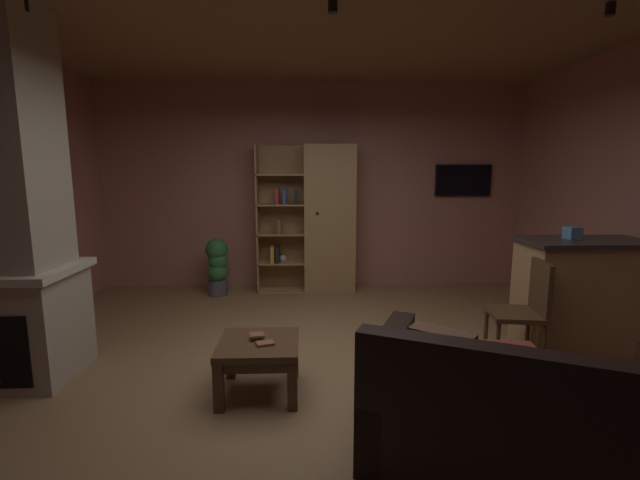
{
  "coord_description": "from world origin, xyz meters",
  "views": [
    {
      "loc": [
        -0.15,
        -3.38,
        1.66
      ],
      "look_at": [
        0.0,
        0.4,
        1.05
      ],
      "focal_mm": 24.15,
      "sensor_mm": 36.0,
      "label": 1
    }
  ],
  "objects_px": {
    "stone_fireplace": "(7,217)",
    "leather_couch": "(511,420)",
    "table_book_0": "(265,343)",
    "kitchen_bar_counter": "(593,295)",
    "wall_mounted_tv": "(463,180)",
    "table_book_1": "(257,335)",
    "dining_chair": "(526,306)",
    "bookshelf_cabinet": "(323,220)",
    "tissue_box": "(573,233)",
    "coffee_table": "(259,352)",
    "potted_floor_plant": "(217,264)"
  },
  "relations": [
    {
      "from": "tissue_box",
      "to": "dining_chair",
      "type": "relative_size",
      "value": 0.13
    },
    {
      "from": "potted_floor_plant",
      "to": "dining_chair",
      "type": "bearing_deg",
      "value": -37.04
    },
    {
      "from": "leather_couch",
      "to": "potted_floor_plant",
      "type": "relative_size",
      "value": 2.37
    },
    {
      "from": "stone_fireplace",
      "to": "coffee_table",
      "type": "relative_size",
      "value": 4.88
    },
    {
      "from": "coffee_table",
      "to": "kitchen_bar_counter",
      "type": "bearing_deg",
      "value": 13.13
    },
    {
      "from": "tissue_box",
      "to": "potted_floor_plant",
      "type": "xyz_separation_m",
      "value": [
        -3.63,
        1.89,
        -0.68
      ]
    },
    {
      "from": "dining_chair",
      "to": "kitchen_bar_counter",
      "type": "bearing_deg",
      "value": 22.4
    },
    {
      "from": "table_book_0",
      "to": "dining_chair",
      "type": "bearing_deg",
      "value": 11.37
    },
    {
      "from": "leather_couch",
      "to": "table_book_1",
      "type": "height_order",
      "value": "leather_couch"
    },
    {
      "from": "stone_fireplace",
      "to": "dining_chair",
      "type": "xyz_separation_m",
      "value": [
        4.16,
        0.03,
        -0.78
      ]
    },
    {
      "from": "bookshelf_cabinet",
      "to": "kitchen_bar_counter",
      "type": "relative_size",
      "value": 1.48
    },
    {
      "from": "leather_couch",
      "to": "stone_fireplace",
      "type": "bearing_deg",
      "value": 160.1
    },
    {
      "from": "table_book_1",
      "to": "wall_mounted_tv",
      "type": "distance_m",
      "value": 4.16
    },
    {
      "from": "coffee_table",
      "to": "bookshelf_cabinet",
      "type": "bearing_deg",
      "value": 78.08
    },
    {
      "from": "stone_fireplace",
      "to": "tissue_box",
      "type": "height_order",
      "value": "stone_fireplace"
    },
    {
      "from": "potted_floor_plant",
      "to": "wall_mounted_tv",
      "type": "relative_size",
      "value": 0.97
    },
    {
      "from": "bookshelf_cabinet",
      "to": "tissue_box",
      "type": "height_order",
      "value": "bookshelf_cabinet"
    },
    {
      "from": "stone_fireplace",
      "to": "leather_couch",
      "type": "xyz_separation_m",
      "value": [
        3.43,
        -1.24,
        -1.01
      ]
    },
    {
      "from": "bookshelf_cabinet",
      "to": "kitchen_bar_counter",
      "type": "xyz_separation_m",
      "value": [
        2.42,
        -2.15,
        -0.47
      ]
    },
    {
      "from": "tissue_box",
      "to": "potted_floor_plant",
      "type": "distance_m",
      "value": 4.15
    },
    {
      "from": "table_book_0",
      "to": "potted_floor_plant",
      "type": "height_order",
      "value": "potted_floor_plant"
    },
    {
      "from": "stone_fireplace",
      "to": "wall_mounted_tv",
      "type": "xyz_separation_m",
      "value": [
        4.57,
        2.73,
        0.22
      ]
    },
    {
      "from": "stone_fireplace",
      "to": "potted_floor_plant",
      "type": "relative_size",
      "value": 3.73
    },
    {
      "from": "tissue_box",
      "to": "table_book_1",
      "type": "xyz_separation_m",
      "value": [
        -2.83,
        -0.72,
        -0.66
      ]
    },
    {
      "from": "stone_fireplace",
      "to": "bookshelf_cabinet",
      "type": "distance_m",
      "value": 3.6
    },
    {
      "from": "coffee_table",
      "to": "dining_chair",
      "type": "relative_size",
      "value": 0.64
    },
    {
      "from": "stone_fireplace",
      "to": "dining_chair",
      "type": "height_order",
      "value": "stone_fireplace"
    },
    {
      "from": "tissue_box",
      "to": "dining_chair",
      "type": "height_order",
      "value": "tissue_box"
    },
    {
      "from": "table_book_1",
      "to": "dining_chair",
      "type": "relative_size",
      "value": 0.12
    },
    {
      "from": "stone_fireplace",
      "to": "kitchen_bar_counter",
      "type": "height_order",
      "value": "stone_fireplace"
    },
    {
      "from": "tissue_box",
      "to": "wall_mounted_tv",
      "type": "relative_size",
      "value": 0.15
    },
    {
      "from": "stone_fireplace",
      "to": "table_book_0",
      "type": "xyz_separation_m",
      "value": [
        2.0,
        -0.4,
        -0.89
      ]
    },
    {
      "from": "bookshelf_cabinet",
      "to": "table_book_1",
      "type": "distance_m",
      "value": 2.93
    },
    {
      "from": "bookshelf_cabinet",
      "to": "table_book_1",
      "type": "height_order",
      "value": "bookshelf_cabinet"
    },
    {
      "from": "table_book_1",
      "to": "dining_chair",
      "type": "bearing_deg",
      "value": 8.33
    },
    {
      "from": "coffee_table",
      "to": "tissue_box",
      "type": "bearing_deg",
      "value": 15.21
    },
    {
      "from": "bookshelf_cabinet",
      "to": "table_book_0",
      "type": "bearing_deg",
      "value": -100.65
    },
    {
      "from": "tissue_box",
      "to": "wall_mounted_tv",
      "type": "distance_m",
      "value": 2.35
    },
    {
      "from": "coffee_table",
      "to": "table_book_0",
      "type": "xyz_separation_m",
      "value": [
        0.05,
        -0.06,
        0.1
      ]
    },
    {
      "from": "coffee_table",
      "to": "wall_mounted_tv",
      "type": "height_order",
      "value": "wall_mounted_tv"
    },
    {
      "from": "table_book_1",
      "to": "coffee_table",
      "type": "bearing_deg",
      "value": -70.55
    },
    {
      "from": "stone_fireplace",
      "to": "coffee_table",
      "type": "xyz_separation_m",
      "value": [
        1.95,
        -0.34,
        -0.98
      ]
    },
    {
      "from": "table_book_0",
      "to": "dining_chair",
      "type": "relative_size",
      "value": 0.14
    },
    {
      "from": "stone_fireplace",
      "to": "table_book_0",
      "type": "relative_size",
      "value": 22.48
    },
    {
      "from": "wall_mounted_tv",
      "to": "tissue_box",
      "type": "bearing_deg",
      "value": -85.4
    },
    {
      "from": "kitchen_bar_counter",
      "to": "table_book_0",
      "type": "height_order",
      "value": "kitchen_bar_counter"
    },
    {
      "from": "table_book_0",
      "to": "table_book_1",
      "type": "relative_size",
      "value": 1.2
    },
    {
      "from": "kitchen_bar_counter",
      "to": "wall_mounted_tv",
      "type": "xyz_separation_m",
      "value": [
        -0.4,
        2.36,
        1.0
      ]
    },
    {
      "from": "stone_fireplace",
      "to": "coffee_table",
      "type": "height_order",
      "value": "stone_fireplace"
    },
    {
      "from": "stone_fireplace",
      "to": "leather_couch",
      "type": "bearing_deg",
      "value": -19.9
    }
  ]
}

